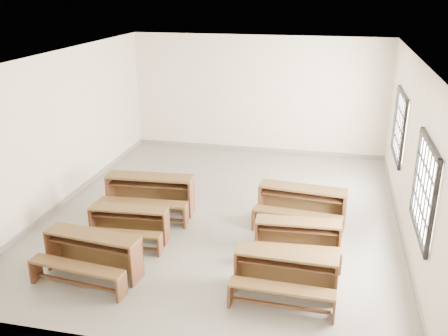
% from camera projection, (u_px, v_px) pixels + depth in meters
% --- Properties ---
extents(room, '(8.50, 8.50, 3.20)m').
position_uv_depth(room, '(229.00, 112.00, 9.55)').
color(room, slate).
rests_on(room, ground).
extents(desk_set_0, '(1.67, 1.00, 0.71)m').
position_uv_depth(desk_set_0, '(92.00, 252.00, 8.00)').
color(desk_set_0, brown).
rests_on(desk_set_0, ground).
extents(desk_set_1, '(1.48, 0.84, 0.64)m').
position_uv_depth(desk_set_1, '(128.00, 222.00, 9.09)').
color(desk_set_1, brown).
rests_on(desk_set_1, ground).
extents(desk_set_2, '(1.83, 1.04, 0.80)m').
position_uv_depth(desk_set_2, '(150.00, 192.00, 10.18)').
color(desk_set_2, brown).
rests_on(desk_set_2, ground).
extents(desk_set_3, '(1.56, 0.85, 0.69)m').
position_uv_depth(desk_set_3, '(286.00, 272.00, 7.47)').
color(desk_set_3, brown).
rests_on(desk_set_3, ground).
extents(desk_set_4, '(1.50, 0.85, 0.65)m').
position_uv_depth(desk_set_4, '(297.00, 236.00, 8.57)').
color(desk_set_4, brown).
rests_on(desk_set_4, ground).
extents(desk_set_5, '(1.77, 1.04, 0.76)m').
position_uv_depth(desk_set_5, '(302.00, 203.00, 9.72)').
color(desk_set_5, brown).
rests_on(desk_set_5, ground).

